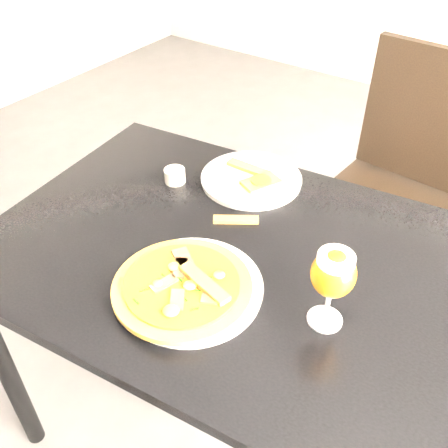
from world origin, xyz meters
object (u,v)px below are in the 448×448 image
Objects in this scene: dining_table at (241,281)px; pizza at (183,286)px; chair_far at (398,191)px; beer_glass at (333,274)px.

dining_table is 4.39× the size of pizza.
chair_far reaches higher than beer_glass.
chair_far reaches higher than dining_table.
dining_table is 1.28× the size of chair_far.
chair_far is 3.42× the size of pizza.
beer_glass reaches higher than dining_table.
dining_table is 7.19× the size of beer_glass.
dining_table is at bearing 163.85° from beer_glass.
chair_far is (0.15, 0.75, -0.11)m from dining_table.
chair_far is at bearing 79.15° from pizza.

